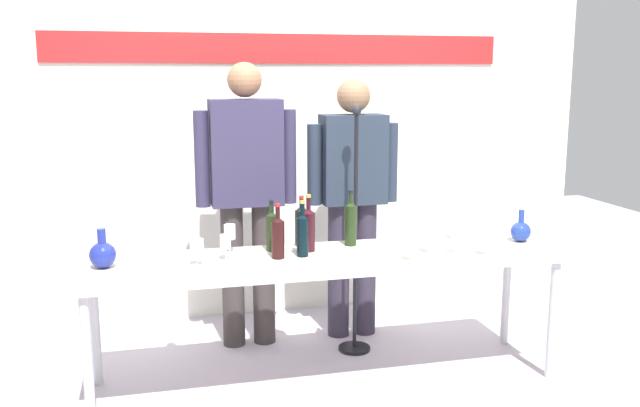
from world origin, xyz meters
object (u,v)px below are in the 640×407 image
wine_bottle_1 (309,228)px  wine_glass_right_3 (456,236)px  wine_glass_right_4 (430,235)px  microphone_stand (355,271)px  wine_bottle_5 (302,233)px  wine_bottle_3 (272,230)px  wine_glass_left_3 (230,233)px  wine_glass_left_0 (197,246)px  wine_glass_right_0 (487,236)px  wine_glass_right_1 (454,223)px  wine_bottle_2 (302,225)px  wine_bottle_4 (278,236)px  decanter_blue_right (521,231)px  wine_glass_left_2 (176,234)px  presenter_left (247,186)px  wine_bottle_0 (351,222)px  wine_glass_left_1 (225,242)px  wine_glass_right_2 (412,241)px  display_table (327,265)px  presenter_right (353,192)px  decanter_blue_left (103,254)px

wine_bottle_1 → wine_glass_right_3: wine_bottle_1 is taller
wine_glass_right_4 → microphone_stand: microphone_stand is taller
wine_bottle_5 → microphone_stand: bearing=41.4°
wine_bottle_3 → wine_glass_left_3: (-0.23, 0.03, -0.01)m
wine_glass_left_0 → wine_glass_right_0: (1.55, -0.19, 0.01)m
wine_bottle_1 → wine_glass_right_1: wine_bottle_1 is taller
wine_bottle_2 → wine_bottle_4: (-0.18, -0.25, -0.00)m
decanter_blue_right → wine_glass_left_2: size_ratio=1.22×
presenter_left → wine_glass_right_3: size_ratio=12.43×
wine_bottle_5 → wine_glass_left_2: wine_bottle_5 is taller
wine_bottle_0 → wine_bottle_4: bearing=-158.4°
wine_glass_right_1 → wine_glass_right_4: wine_glass_right_4 is taller
wine_bottle_0 → wine_glass_right_0: size_ratio=2.07×
wine_glass_left_3 → wine_bottle_1: bearing=-11.1°
wine_bottle_3 → presenter_left: bearing=98.4°
wine_bottle_2 → wine_bottle_3: (-0.19, -0.08, -0.00)m
wine_glass_left_1 → microphone_stand: microphone_stand is taller
wine_bottle_3 → wine_glass_left_2: wine_bottle_3 is taller
presenter_left → wine_glass_right_2: size_ratio=11.31×
decanter_blue_right → wine_bottle_3: size_ratio=0.67×
presenter_left → wine_bottle_3: bearing=-81.6°
wine_bottle_1 → wine_glass_left_0: (-0.63, -0.15, -0.03)m
wine_bottle_2 → wine_bottle_5: (-0.05, -0.24, 0.00)m
wine_bottle_1 → wine_bottle_2: bearing=94.4°
wine_glass_right_4 → wine_bottle_3: bearing=162.5°
wine_bottle_0 → wine_glass_right_1: bearing=0.4°
wine_glass_right_2 → wine_glass_right_0: bearing=1.0°
wine_glass_left_1 → wine_glass_right_3: (1.25, -0.17, 0.00)m
wine_glass_left_3 → microphone_stand: size_ratio=0.10×
wine_glass_left_2 → wine_bottle_2: bearing=0.7°
display_table → wine_bottle_5: bearing=169.6°
presenter_right → wine_glass_left_0: presenter_right is taller
wine_bottle_2 → microphone_stand: bearing=19.0°
wine_bottle_5 → wine_glass_left_2: size_ratio=1.96×
wine_bottle_0 → decanter_blue_right: bearing=-8.7°
wine_bottle_2 → presenter_left: bearing=123.0°
wine_glass_left_1 → presenter_right: bearing=34.6°
presenter_left → wine_glass_right_0: presenter_left is taller
wine_glass_left_3 → wine_glass_right_0: (1.35, -0.42, 0.00)m
wine_bottle_1 → wine_glass_left_1: 0.48m
wine_glass_left_0 → presenter_right: bearing=33.4°
decanter_blue_left → wine_glass_right_2: bearing=-9.5°
wine_glass_right_0 → wine_glass_left_0: bearing=173.1°
wine_glass_left_3 → wine_glass_right_4: bearing=-15.3°
wine_glass_left_1 → wine_glass_right_2: 0.99m
wine_bottle_4 → wine_glass_left_0: size_ratio=2.14×
decanter_blue_right → wine_glass_left_3: decanter_blue_right is taller
presenter_right → wine_bottle_3: bearing=-142.1°
wine_glass_right_0 → wine_bottle_3: bearing=160.5°
display_table → wine_bottle_3: wine_bottle_3 is taller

